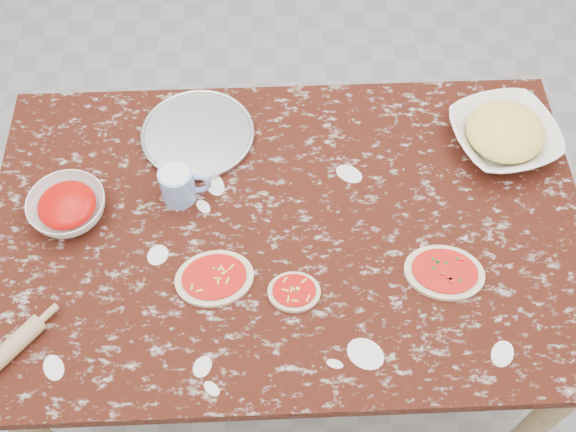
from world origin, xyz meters
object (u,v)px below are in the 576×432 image
Objects in this scene: worktable at (288,242)px; flour_mug at (179,184)px; pizza_tray at (198,135)px; cheese_bowl at (503,136)px; rolling_pin at (4,355)px; sauce_bowl at (68,208)px.

worktable is 11.62× the size of flour_mug.
worktable is 0.41m from pizza_tray.
cheese_bowl is at bearing -4.25° from pizza_tray.
flour_mug reaches higher than worktable.
cheese_bowl is at bearing 22.07° from worktable.
cheese_bowl is 2.12× the size of flour_mug.
rolling_pin reaches higher than pizza_tray.
pizza_tray is 1.55× the size of sauce_bowl.
rolling_pin is (-1.30, -0.59, -0.01)m from cheese_bowl.
cheese_bowl is (0.62, 0.25, 0.12)m from worktable.
flour_mug is at bearing 8.99° from sauce_bowl.
cheese_bowl is (0.87, -0.06, 0.03)m from pizza_tray.
pizza_tray is 2.33× the size of flour_mug.
rolling_pin is (-0.10, -0.40, -0.01)m from sauce_bowl.
cheese_bowl reaches higher than sauce_bowl.
worktable is 0.34m from flour_mug.
pizza_tray is 0.87m from cheese_bowl.
sauce_bowl is (-0.33, -0.26, 0.03)m from pizza_tray.
flour_mug is at bearing -100.44° from pizza_tray.
sauce_bowl is (-0.58, 0.06, 0.12)m from worktable.
worktable is 5.48× the size of cheese_bowl.
rolling_pin is at bearing -131.37° from flour_mug.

